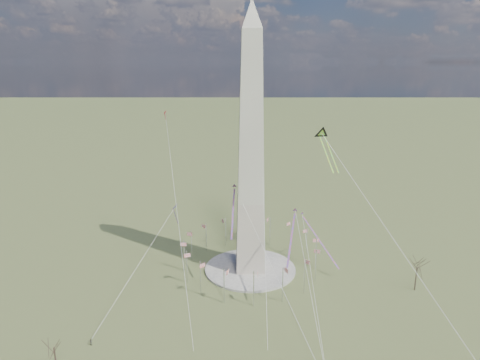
{
  "coord_description": "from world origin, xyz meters",
  "views": [
    {
      "loc": [
        -7.26,
        -154.3,
        79.75
      ],
      "look_at": [
        -4.05,
        0.0,
        37.14
      ],
      "focal_mm": 32.0,
      "sensor_mm": 36.0,
      "label": 1
    }
  ],
  "objects_px": {
    "washington_monument": "(251,152)",
    "tree_near": "(417,266)",
    "person_west": "(91,342)",
    "kite_delta_black": "(323,136)"
  },
  "relations": [
    {
      "from": "tree_near",
      "to": "person_west",
      "type": "height_order",
      "value": "tree_near"
    },
    {
      "from": "washington_monument",
      "to": "tree_near",
      "type": "bearing_deg",
      "value": -16.02
    },
    {
      "from": "washington_monument",
      "to": "kite_delta_black",
      "type": "bearing_deg",
      "value": 26.36
    },
    {
      "from": "washington_monument",
      "to": "tree_near",
      "type": "relative_size",
      "value": 7.34
    },
    {
      "from": "washington_monument",
      "to": "tree_near",
      "type": "xyz_separation_m",
      "value": [
        58.96,
        -16.93,
        -38.24
      ]
    },
    {
      "from": "tree_near",
      "to": "kite_delta_black",
      "type": "bearing_deg",
      "value": 133.2
    },
    {
      "from": "washington_monument",
      "to": "person_west",
      "type": "distance_m",
      "value": 81.65
    },
    {
      "from": "tree_near",
      "to": "person_west",
      "type": "relative_size",
      "value": 7.21
    },
    {
      "from": "person_west",
      "to": "tree_near",
      "type": "bearing_deg",
      "value": -129.74
    },
    {
      "from": "person_west",
      "to": "kite_delta_black",
      "type": "relative_size",
      "value": 0.1
    }
  ]
}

